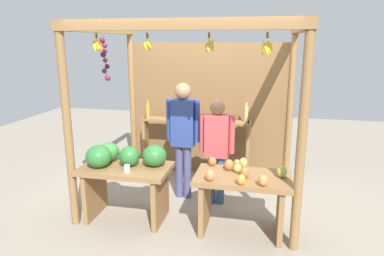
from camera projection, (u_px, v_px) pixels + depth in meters
ground_plane at (195, 198)px, 5.10m from camera, size 12.00×12.00×0.00m
market_stall at (201, 95)px, 5.18m from camera, size 2.77×2.16×2.46m
fruit_counter_left at (124, 169)px, 4.38m from camera, size 1.12×0.64×0.99m
fruit_counter_right at (242, 190)px, 4.10m from camera, size 1.11×0.65×0.85m
bottle_shelf_unit at (195, 133)px, 5.67m from camera, size 1.77×0.22×1.35m
vendor_man at (183, 130)px, 4.90m from camera, size 0.48×0.23×1.68m
vendor_woman at (217, 144)px, 4.74m from camera, size 0.48×0.20×1.48m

